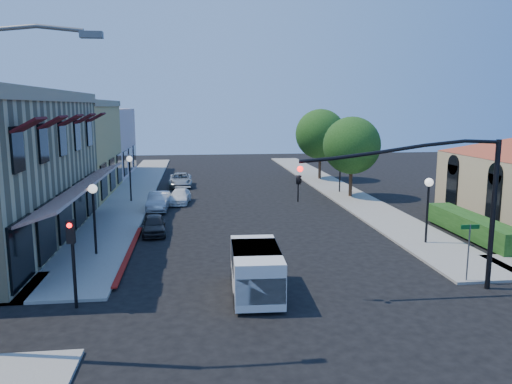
{
  "coord_description": "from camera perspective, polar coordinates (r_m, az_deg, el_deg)",
  "views": [
    {
      "loc": [
        -3.61,
        -16.37,
        7.24
      ],
      "look_at": [
        -0.29,
        10.46,
        2.6
      ],
      "focal_mm": 35.0,
      "sensor_mm": 36.0,
      "label": 1
    }
  ],
  "objects": [
    {
      "name": "lamppost_left_far",
      "position": [
        38.94,
        -14.23,
        2.8
      ],
      "size": [
        0.44,
        0.44,
        3.57
      ],
      "color": "black",
      "rests_on": "ground"
    },
    {
      "name": "sidewalk_right",
      "position": [
        45.67,
        8.75,
        0.58
      ],
      "size": [
        3.5,
        50.0,
        0.12
      ],
      "primitive_type": "cube",
      "color": "gray",
      "rests_on": "ground"
    },
    {
      "name": "street_name_sign",
      "position": [
        22.34,
        23.16,
        -5.43
      ],
      "size": [
        0.8,
        0.06,
        2.5
      ],
      "color": "#595B5E",
      "rests_on": "ground"
    },
    {
      "name": "ground",
      "position": [
        18.26,
        5.08,
        -13.67
      ],
      "size": [
        120.0,
        120.0,
        0.0
      ],
      "primitive_type": "plane",
      "color": "black",
      "rests_on": "ground"
    },
    {
      "name": "curb_red_strip",
      "position": [
        25.64,
        -14.23,
        -6.98
      ],
      "size": [
        0.25,
        10.0,
        0.06
      ],
      "primitive_type": "cube",
      "color": "maroon",
      "rests_on": "ground"
    },
    {
      "name": "parked_car_b",
      "position": [
        35.85,
        -11.07,
        -1.05
      ],
      "size": [
        1.55,
        3.95,
        1.28
      ],
      "primitive_type": "imported",
      "rotation": [
        0.0,
        0.0,
        -0.05
      ],
      "color": "#ADAFB2",
      "rests_on": "ground"
    },
    {
      "name": "parked_car_c",
      "position": [
        38.18,
        -8.72,
        -0.51
      ],
      "size": [
        1.89,
        3.77,
        1.05
      ],
      "primitive_type": "imported",
      "rotation": [
        0.0,
        0.0,
        -0.12
      ],
      "color": "white",
      "rests_on": "ground"
    },
    {
      "name": "secondary_signal",
      "position": [
        18.96,
        -20.29,
        -5.93
      ],
      "size": [
        0.28,
        0.42,
        3.32
      ],
      "color": "black",
      "rests_on": "ground"
    },
    {
      "name": "yellow_stucco_building",
      "position": [
        44.14,
        -22.73,
        4.52
      ],
      "size": [
        10.0,
        12.0,
        7.6
      ],
      "primitive_type": "cube",
      "color": "tan",
      "rests_on": "ground"
    },
    {
      "name": "hedge",
      "position": [
        30.5,
        23.42,
        -4.81
      ],
      "size": [
        1.4,
        8.0,
        1.1
      ],
      "primitive_type": "cube",
      "color": "#1A4213",
      "rests_on": "ground"
    },
    {
      "name": "street_tree_b",
      "position": [
        50.01,
        7.38,
        6.57
      ],
      "size": [
        4.94,
        4.94,
        7.02
      ],
      "color": "#392316",
      "rests_on": "ground"
    },
    {
      "name": "street_tree_a",
      "position": [
        40.44,
        10.89,
        5.25
      ],
      "size": [
        4.56,
        4.56,
        6.48
      ],
      "color": "#392316",
      "rests_on": "ground"
    },
    {
      "name": "parked_car_d",
      "position": [
        46.13,
        -8.63,
        1.37
      ],
      "size": [
        2.12,
        4.46,
        1.23
      ],
      "primitive_type": "imported",
      "rotation": [
        0.0,
        0.0,
        0.02
      ],
      "color": "#A3A7A8",
      "rests_on": "ground"
    },
    {
      "name": "parked_car_a",
      "position": [
        29.25,
        -11.6,
        -3.67
      ],
      "size": [
        1.54,
        3.36,
        1.12
      ],
      "primitive_type": "imported",
      "rotation": [
        0.0,
        0.0,
        0.07
      ],
      "color": "black",
      "rests_on": "ground"
    },
    {
      "name": "pink_stucco_building",
      "position": [
        55.78,
        -19.43,
        5.35
      ],
      "size": [
        10.0,
        12.0,
        7.0
      ],
      "primitive_type": "cube",
      "color": "beige",
      "rests_on": "ground"
    },
    {
      "name": "sidewalk_left",
      "position": [
        44.26,
        -13.62,
        0.13
      ],
      "size": [
        3.5,
        50.0,
        0.12
      ],
      "primitive_type": "cube",
      "color": "gray",
      "rests_on": "ground"
    },
    {
      "name": "signal_mast_arm",
      "position": [
        20.46,
        20.61,
        0.24
      ],
      "size": [
        8.01,
        0.39,
        6.0
      ],
      "color": "black",
      "rests_on": "ground"
    },
    {
      "name": "white_van",
      "position": [
        19.47,
        0.01,
        -8.74
      ],
      "size": [
        1.99,
        4.25,
        1.85
      ],
      "color": "silver",
      "rests_on": "ground"
    },
    {
      "name": "lamppost_right_far",
      "position": [
        42.39,
        9.61,
        3.5
      ],
      "size": [
        0.44,
        0.44,
        3.57
      ],
      "color": "black",
      "rests_on": "ground"
    },
    {
      "name": "lamppost_left_near",
      "position": [
        25.26,
        -18.09,
        -1.02
      ],
      "size": [
        0.44,
        0.44,
        3.57
      ],
      "color": "black",
      "rests_on": "ground"
    },
    {
      "name": "lamppost_right_near",
      "position": [
        27.58,
        19.1,
        -0.2
      ],
      "size": [
        0.44,
        0.44,
        3.57
      ],
      "color": "black",
      "rests_on": "ground"
    }
  ]
}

